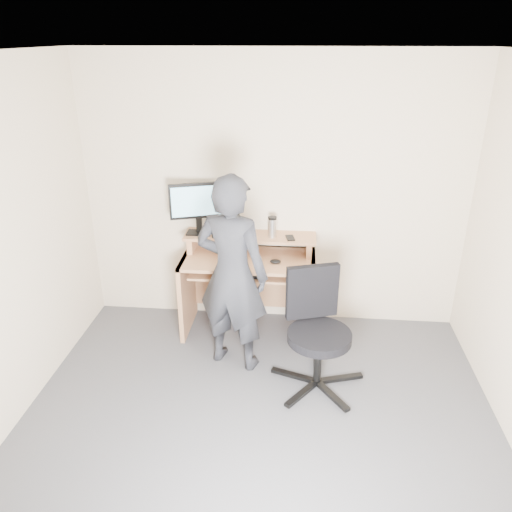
% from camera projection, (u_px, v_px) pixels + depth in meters
% --- Properties ---
extents(ground, '(3.50, 3.50, 0.00)m').
position_uv_depth(ground, '(255.00, 443.00, 3.45)').
color(ground, '#4C4B50').
rests_on(ground, ground).
extents(back_wall, '(3.50, 0.02, 2.50)m').
position_uv_depth(back_wall, '(274.00, 195.00, 4.53)').
color(back_wall, beige).
rests_on(back_wall, ground).
extents(ceiling, '(3.50, 3.50, 0.02)m').
position_uv_depth(ceiling, '(255.00, 55.00, 2.43)').
color(ceiling, white).
rests_on(ceiling, back_wall).
extents(desk, '(1.20, 0.60, 0.91)m').
position_uv_depth(desk, '(250.00, 274.00, 4.64)').
color(desk, tan).
rests_on(desk, ground).
extents(monitor, '(0.49, 0.19, 0.48)m').
position_uv_depth(monitor, '(198.00, 204.00, 4.46)').
color(monitor, black).
rests_on(monitor, desk).
extents(external_drive, '(0.09, 0.14, 0.20)m').
position_uv_depth(external_drive, '(236.00, 225.00, 4.52)').
color(external_drive, black).
rests_on(external_drive, desk).
extents(travel_mug, '(0.10, 0.10, 0.17)m').
position_uv_depth(travel_mug, '(272.00, 228.00, 4.48)').
color(travel_mug, silver).
rests_on(travel_mug, desk).
extents(smartphone, '(0.09, 0.14, 0.01)m').
position_uv_depth(smartphone, '(290.00, 238.00, 4.48)').
color(smartphone, black).
rests_on(smartphone, desk).
extents(charger, '(0.05, 0.04, 0.03)m').
position_uv_depth(charger, '(215.00, 236.00, 4.49)').
color(charger, black).
rests_on(charger, desk).
extents(headphones, '(0.18, 0.18, 0.06)m').
position_uv_depth(headphones, '(219.00, 232.00, 4.60)').
color(headphones, silver).
rests_on(headphones, desk).
extents(keyboard, '(0.49, 0.29, 0.03)m').
position_uv_depth(keyboard, '(237.00, 270.00, 4.44)').
color(keyboard, black).
rests_on(keyboard, desk).
extents(mouse, '(0.11, 0.09, 0.04)m').
position_uv_depth(mouse, '(275.00, 262.00, 4.36)').
color(mouse, black).
rests_on(mouse, desk).
extents(office_chair, '(0.75, 0.72, 0.94)m').
position_uv_depth(office_chair, '(317.00, 326.00, 3.87)').
color(office_chair, black).
rests_on(office_chair, ground).
extents(person, '(0.69, 0.56, 1.66)m').
position_uv_depth(person, '(232.00, 275.00, 3.99)').
color(person, black).
rests_on(person, ground).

